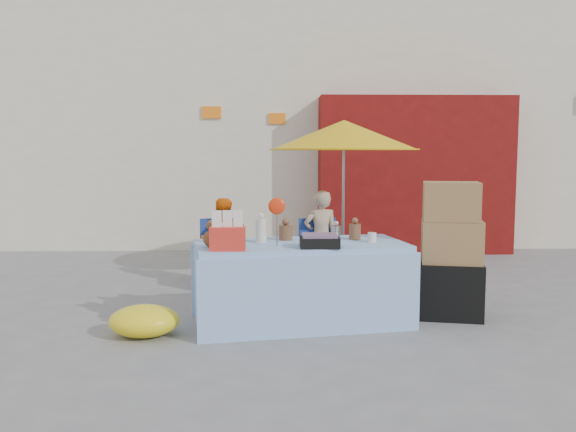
{
  "coord_description": "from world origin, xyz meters",
  "views": [
    {
      "loc": [
        -0.23,
        -5.91,
        1.68
      ],
      "look_at": [
        -0.03,
        0.6,
        1.0
      ],
      "focal_mm": 38.0,
      "sensor_mm": 36.0,
      "label": 1
    }
  ],
  "objects_px": {
    "market_table": "(300,282)",
    "box_stack": "(451,255)",
    "chair_left": "(221,267)",
    "vendor_orange": "(222,242)",
    "umbrella": "(344,136)",
    "chair_right": "(321,267)",
    "vendor_beige": "(321,238)"
  },
  "relations": [
    {
      "from": "chair_right",
      "to": "vendor_beige",
      "type": "xyz_separation_m",
      "value": [
        0.0,
        0.13,
        0.35
      ]
    },
    {
      "from": "market_table",
      "to": "umbrella",
      "type": "relative_size",
      "value": 1.06
    },
    {
      "from": "box_stack",
      "to": "vendor_beige",
      "type": "bearing_deg",
      "value": 127.57
    },
    {
      "from": "chair_left",
      "to": "chair_right",
      "type": "relative_size",
      "value": 1.0
    },
    {
      "from": "chair_left",
      "to": "umbrella",
      "type": "xyz_separation_m",
      "value": [
        1.55,
        0.28,
        1.64
      ]
    },
    {
      "from": "market_table",
      "to": "vendor_orange",
      "type": "distance_m",
      "value": 1.96
    },
    {
      "from": "vendor_orange",
      "to": "vendor_beige",
      "type": "distance_m",
      "value": 1.25
    },
    {
      "from": "market_table",
      "to": "chair_left",
      "type": "distance_m",
      "value": 1.84
    },
    {
      "from": "chair_left",
      "to": "vendor_orange",
      "type": "relative_size",
      "value": 0.77
    },
    {
      "from": "market_table",
      "to": "box_stack",
      "type": "relative_size",
      "value": 1.6
    },
    {
      "from": "umbrella",
      "to": "chair_left",
      "type": "bearing_deg",
      "value": -169.62
    },
    {
      "from": "market_table",
      "to": "umbrella",
      "type": "distance_m",
      "value": 2.49
    },
    {
      "from": "market_table",
      "to": "chair_left",
      "type": "bearing_deg",
      "value": 109.4
    },
    {
      "from": "vendor_orange",
      "to": "chair_right",
      "type": "bearing_deg",
      "value": 163.17
    },
    {
      "from": "chair_right",
      "to": "vendor_orange",
      "type": "height_order",
      "value": "vendor_orange"
    },
    {
      "from": "vendor_orange",
      "to": "box_stack",
      "type": "bearing_deg",
      "value": 136.88
    },
    {
      "from": "chair_right",
      "to": "umbrella",
      "type": "relative_size",
      "value": 0.41
    },
    {
      "from": "chair_left",
      "to": "box_stack",
      "type": "bearing_deg",
      "value": -40.79
    },
    {
      "from": "vendor_orange",
      "to": "umbrella",
      "type": "distance_m",
      "value": 2.05
    },
    {
      "from": "chair_left",
      "to": "umbrella",
      "type": "bearing_deg",
      "value": -0.3
    },
    {
      "from": "umbrella",
      "to": "box_stack",
      "type": "bearing_deg",
      "value": -62.28
    },
    {
      "from": "market_table",
      "to": "umbrella",
      "type": "bearing_deg",
      "value": 61.0
    },
    {
      "from": "vendor_beige",
      "to": "box_stack",
      "type": "bearing_deg",
      "value": 116.89
    },
    {
      "from": "box_stack",
      "to": "chair_left",
      "type": "bearing_deg",
      "value": 149.89
    },
    {
      "from": "market_table",
      "to": "vendor_orange",
      "type": "height_order",
      "value": "market_table"
    },
    {
      "from": "market_table",
      "to": "umbrella",
      "type": "xyz_separation_m",
      "value": [
        0.65,
        1.89,
        1.48
      ]
    },
    {
      "from": "vendor_orange",
      "to": "box_stack",
      "type": "distance_m",
      "value": 2.9
    },
    {
      "from": "vendor_orange",
      "to": "market_table",
      "type": "bearing_deg",
      "value": 106.62
    },
    {
      "from": "vendor_orange",
      "to": "box_stack",
      "type": "relative_size",
      "value": 0.8
    },
    {
      "from": "chair_left",
      "to": "box_stack",
      "type": "distance_m",
      "value": 2.86
    },
    {
      "from": "chair_right",
      "to": "box_stack",
      "type": "xyz_separation_m",
      "value": [
        1.2,
        -1.42,
        0.38
      ]
    },
    {
      "from": "vendor_orange",
      "to": "vendor_beige",
      "type": "xyz_separation_m",
      "value": [
        1.25,
        0.0,
        0.05
      ]
    }
  ]
}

